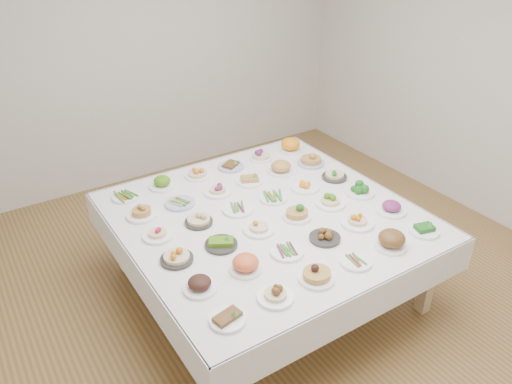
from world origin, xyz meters
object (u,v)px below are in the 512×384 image
dish_0 (227,316)px  dish_18 (157,232)px  dish_35 (290,145)px  display_table (266,221)px

dish_0 → dish_18: (0.00, 1.02, 0.01)m
dish_0 → dish_35: 2.39m
display_table → dish_35: (0.85, 0.84, 0.13)m
display_table → dish_0: dish_0 is taller
dish_18 → dish_35: size_ratio=0.93×
dish_18 → dish_35: dish_35 is taller
display_table → dish_18: bearing=168.4°
display_table → dish_18: 0.87m
dish_0 → dish_18: bearing=90.0°
dish_0 → dish_35: dish_35 is taller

